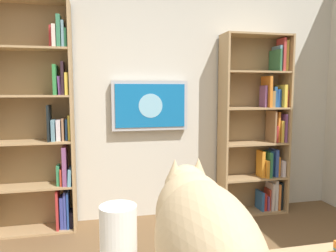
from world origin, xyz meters
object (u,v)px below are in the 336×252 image
(bookshelf_right, at_px, (40,122))
(cat, at_px, (201,237))
(bookshelf_left, at_px, (261,130))
(paper_towel_roll, at_px, (119,251))
(wall_mounted_tv, at_px, (150,106))

(bookshelf_right, height_order, cat, bookshelf_right)
(cat, bearing_deg, bookshelf_left, -121.84)
(paper_towel_roll, bearing_deg, wall_mounted_tv, -101.59)
(wall_mounted_tv, xyz_separation_m, paper_towel_roll, (0.50, 2.44, -0.31))
(paper_towel_roll, bearing_deg, bookshelf_left, -126.51)
(bookshelf_right, bearing_deg, bookshelf_left, 179.88)
(bookshelf_left, bearing_deg, paper_towel_roll, 53.49)
(wall_mounted_tv, distance_m, cat, 2.56)
(bookshelf_right, distance_m, wall_mounted_tv, 1.10)
(bookshelf_left, bearing_deg, wall_mounted_tv, -3.89)
(bookshelf_left, distance_m, bookshelf_right, 2.34)
(paper_towel_roll, bearing_deg, bookshelf_right, -76.02)
(bookshelf_right, bearing_deg, wall_mounted_tv, -175.80)
(wall_mounted_tv, bearing_deg, bookshelf_right, 4.20)
(wall_mounted_tv, bearing_deg, paper_towel_roll, 78.41)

